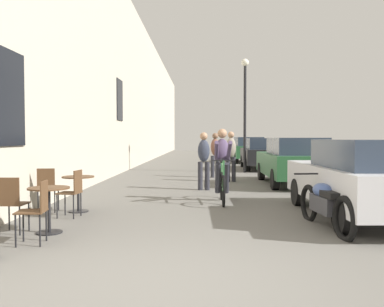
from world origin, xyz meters
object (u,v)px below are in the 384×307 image
cafe_table_near (49,200)px  pedestrian_near (204,158)px  cafe_chair_mid_toward_street (47,187)px  street_lamp (245,101)px  pedestrian_mid (231,153)px  cafe_chair_near_toward_street (12,201)px  parked_car_nearest (361,178)px  parked_car_fourth (248,149)px  cafe_chair_near_toward_wall (37,207)px  pedestrian_far (215,152)px  parked_car_second (293,160)px  parked_car_third (262,153)px  parked_motorcycle (325,204)px  cyclist_on_bicycle (222,167)px  cafe_chair_mid_toward_wall (73,190)px  cafe_table_mid (78,186)px

cafe_table_near → pedestrian_near: bearing=65.2°
cafe_chair_mid_toward_street → street_lamp: (4.98, 9.52, 2.59)m
pedestrian_mid → cafe_chair_near_toward_street: bearing=-117.4°
parked_car_nearest → parked_car_fourth: parked_car_fourth is taller
cafe_chair_near_toward_wall → pedestrian_far: pedestrian_far is taller
pedestrian_mid → parked_car_second: size_ratio=0.41×
cafe_chair_near_toward_wall → parked_car_third: parked_car_third is taller
street_lamp → parked_car_fourth: 7.85m
pedestrian_mid → parked_car_third: bearing=71.0°
parked_car_second → parked_motorcycle: bearing=-98.2°
parked_car_fourth → parked_car_nearest: bearing=-89.8°
pedestrian_mid → cafe_chair_mid_toward_street: bearing=-125.3°
cafe_chair_near_toward_street → cyclist_on_bicycle: size_ratio=0.51×
pedestrian_near → parked_car_nearest: 5.00m
cafe_chair_near_toward_wall → parked_car_second: parked_car_second is taller
parked_car_third → pedestrian_near: bearing=-110.1°
cyclist_on_bicycle → parked_car_third: (2.42, 9.88, -0.04)m
parked_car_nearest → parked_car_third: (-0.03, 11.82, 0.01)m
cyclist_on_bicycle → parked_car_third: 10.17m
parked_car_second → cafe_chair_mid_toward_wall: bearing=-134.5°
cafe_chair_near_toward_street → pedestrian_near: size_ratio=0.54×
cafe_chair_mid_toward_street → cafe_table_mid: bearing=7.2°
cafe_chair_mid_toward_street → parked_car_fourth: 17.98m
cafe_table_mid → parked_car_nearest: 5.47m
parked_car_second → parked_car_third: 6.37m
cafe_chair_mid_toward_street → cyclist_on_bicycle: size_ratio=0.51×
cafe_table_near → parked_car_nearest: parked_car_nearest is taller
cafe_chair_mid_toward_street → parked_car_fourth: bearing=70.6°
parked_motorcycle → cafe_table_near: bearing=-174.9°
cyclist_on_bicycle → cafe_table_near: bearing=-132.1°
cyclist_on_bicycle → parked_car_third: size_ratio=0.42×
street_lamp → parked_car_fourth: street_lamp is taller
parked_car_nearest → pedestrian_far: bearing=107.2°
pedestrian_far → cafe_chair_mid_toward_street: bearing=-116.5°
pedestrian_near → cafe_chair_near_toward_wall: bearing=-111.8°
street_lamp → cafe_table_mid: bearing=-114.9°
pedestrian_near → pedestrian_mid: bearing=67.0°
cafe_table_mid → parked_car_second: 7.29m
pedestrian_near → parked_car_second: pedestrian_near is taller
pedestrian_far → cyclist_on_bicycle: bearing=-90.4°
parked_car_third → street_lamp: bearing=-119.8°
cafe_table_mid → parked_car_third: bearing=64.3°
cafe_chair_near_toward_street → cafe_chair_near_toward_wall: 0.85m
parked_car_second → parked_car_fourth: parked_car_fourth is taller
cafe_chair_near_toward_wall → street_lamp: street_lamp is taller
parked_car_second → parked_motorcycle: parked_car_second is taller
pedestrian_near → cafe_chair_mid_toward_wall: bearing=-121.4°
pedestrian_near → pedestrian_far: size_ratio=0.98×
cafe_chair_mid_toward_street → parked_car_nearest: size_ratio=0.21×
pedestrian_mid → cafe_table_mid: bearing=-121.5°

